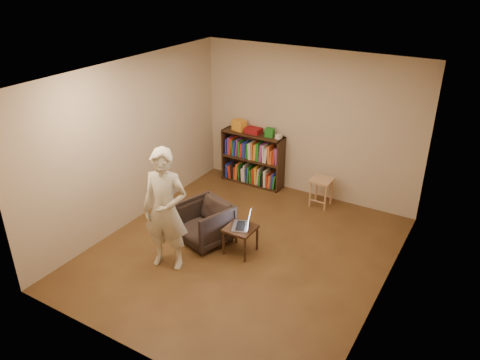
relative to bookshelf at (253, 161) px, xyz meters
The scene contains 15 objects.
floor 2.36m from the bookshelf, 64.50° to the right, with size 4.50×4.50×0.00m, color #4B2F18.
ceiling 3.17m from the bookshelf, 64.50° to the right, with size 4.50×4.50×0.00m, color white.
wall_back 1.33m from the bookshelf, ahead, with size 4.00×4.00×0.00m, color #C2B593.
wall_left 2.48m from the bookshelf, 115.55° to the right, with size 4.50×4.50×0.00m, color #C2B593.
wall_right 3.76m from the bookshelf, 34.93° to the right, with size 4.50×4.50×0.00m, color #C2B593.
bookshelf is the anchor object (origin of this frame).
box_yellow 0.72m from the bookshelf, behind, with size 0.24×0.17×0.20m, color orange.
red_cloth 0.61m from the bookshelf, 114.23° to the left, with size 0.29×0.21×0.10m, color maroon.
box_green 0.71m from the bookshelf, ahead, with size 0.15×0.15×0.15m, color #20771F.
box_white 0.79m from the bookshelf, ahead, with size 0.09×0.09×0.07m, color silver.
stool 1.46m from the bookshelf, ahead, with size 0.35×0.35×0.51m.
armchair 2.17m from the bookshelf, 80.06° to the right, with size 0.69×0.71×0.64m, color #2C231D.
side_table 2.33m from the bookshelf, 65.03° to the right, with size 0.41×0.41×0.42m.
laptop 2.32m from the bookshelf, 63.71° to the right, with size 0.37×0.40×0.25m.
person 2.92m from the bookshelf, 84.60° to the right, with size 0.64×0.42×1.74m, color beige.
Camera 1 is at (2.91, -4.94, 3.95)m, focal length 35.00 mm.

